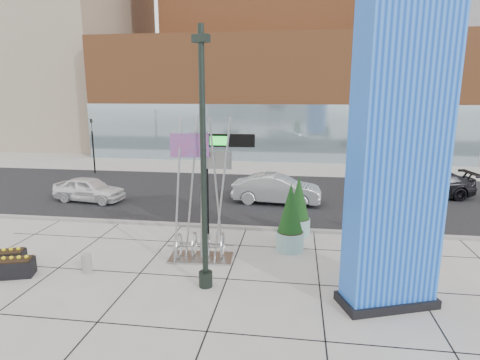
# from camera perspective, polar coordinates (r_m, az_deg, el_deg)

# --- Properties ---
(ground) EXTENTS (160.00, 160.00, 0.00)m
(ground) POSITION_cam_1_polar(r_m,az_deg,el_deg) (14.69, -5.11, -11.89)
(ground) COLOR #9E9991
(ground) RESTS_ON ground
(street_asphalt) EXTENTS (80.00, 12.00, 0.02)m
(street_asphalt) POSITION_cam_1_polar(r_m,az_deg,el_deg) (24.00, 0.33, -2.13)
(street_asphalt) COLOR black
(street_asphalt) RESTS_ON ground
(curb_edge) EXTENTS (80.00, 0.30, 0.12)m
(curb_edge) POSITION_cam_1_polar(r_m,az_deg,el_deg) (18.30, -2.25, -6.64)
(curb_edge) COLOR gray
(curb_edge) RESTS_ON ground
(tower_podium) EXTENTS (34.00, 10.00, 11.00)m
(tower_podium) POSITION_cam_1_polar(r_m,az_deg,el_deg) (40.08, 5.17, 11.59)
(tower_podium) COLOR #9D572D
(tower_podium) RESTS_ON ground
(tower_glass_front) EXTENTS (34.00, 0.60, 5.00)m
(tower_glass_front) POSITION_cam_1_polar(r_m,az_deg,el_deg) (35.46, 4.65, 6.65)
(tower_glass_front) COLOR #8CA5B2
(tower_glass_front) RESTS_ON ground
(blue_pylon) EXTENTS (2.98, 2.07, 9.09)m
(blue_pylon) POSITION_cam_1_polar(r_m,az_deg,el_deg) (11.55, 21.63, 3.38)
(blue_pylon) COLOR #0C3FBF
(blue_pylon) RESTS_ON ground
(lamp_post) EXTENTS (0.53, 0.43, 7.88)m
(lamp_post) POSITION_cam_1_polar(r_m,az_deg,el_deg) (12.08, -5.16, -1.07)
(lamp_post) COLOR black
(lamp_post) RESTS_ON ground
(public_art_sculpture) EXTENTS (2.39, 1.31, 5.26)m
(public_art_sculpture) POSITION_cam_1_polar(r_m,az_deg,el_deg) (14.70, -5.61, -6.10)
(public_art_sculpture) COLOR #A3A6A8
(public_art_sculpture) RESTS_ON ground
(concrete_bollard) EXTENTS (0.33, 0.33, 0.65)m
(concrete_bollard) POSITION_cam_1_polar(r_m,az_deg,el_deg) (14.89, -20.96, -10.99)
(concrete_bollard) COLOR gray
(concrete_bollard) RESTS_ON ground
(overhead_street_sign) EXTENTS (2.07, 0.31, 4.38)m
(overhead_street_sign) POSITION_cam_1_polar(r_m,az_deg,el_deg) (16.23, -2.19, 4.35)
(overhead_street_sign) COLOR black
(overhead_street_sign) RESTS_ON ground
(round_planter_east) EXTENTS (0.89, 0.89, 2.22)m
(round_planter_east) POSITION_cam_1_polar(r_m,az_deg,el_deg) (17.77, 20.36, -4.68)
(round_planter_east) COLOR #89B8B6
(round_planter_east) RESTS_ON ground
(round_planter_mid) EXTENTS (1.03, 1.03, 2.58)m
(round_planter_mid) POSITION_cam_1_polar(r_m,az_deg,el_deg) (17.30, 8.31, -3.88)
(round_planter_mid) COLOR #89B8B6
(round_planter_mid) RESTS_ON ground
(round_planter_west) EXTENTS (1.08, 1.08, 2.69)m
(round_planter_west) POSITION_cam_1_polar(r_m,az_deg,el_deg) (15.56, 7.17, -5.50)
(round_planter_west) COLOR #89B8B6
(round_planter_west) RESTS_ON ground
(box_planter_north) EXTENTS (1.45, 1.02, 0.72)m
(box_planter_north) POSITION_cam_1_polar(r_m,az_deg,el_deg) (15.63, -29.64, -10.69)
(box_planter_north) COLOR black
(box_planter_north) RESTS_ON ground
(box_planter_south) EXTENTS (1.45, 1.07, 0.71)m
(box_planter_south) POSITION_cam_1_polar(r_m,az_deg,el_deg) (16.51, -30.45, -9.60)
(box_planter_south) COLOR black
(box_planter_south) RESTS_ON ground
(car_white_west) EXTENTS (4.20, 2.13, 1.37)m
(car_white_west) POSITION_cam_1_polar(r_m,az_deg,el_deg) (24.03, -20.66, -1.26)
(car_white_west) COLOR white
(car_white_west) RESTS_ON ground
(car_silver_mid) EXTENTS (4.92, 2.03, 1.58)m
(car_silver_mid) POSITION_cam_1_polar(r_m,az_deg,el_deg) (22.17, 5.24, -1.32)
(car_silver_mid) COLOR #ADB1B5
(car_silver_mid) RESTS_ON ground
(car_dark_east) EXTENTS (5.66, 3.01, 1.56)m
(car_dark_east) POSITION_cam_1_polar(r_m,az_deg,el_deg) (25.66, 24.88, -0.57)
(car_dark_east) COLOR black
(car_dark_east) RESTS_ON ground
(traffic_signal) EXTENTS (0.15, 0.18, 4.10)m
(traffic_signal) POSITION_cam_1_polar(r_m,az_deg,el_deg) (32.07, -20.20, 4.96)
(traffic_signal) COLOR black
(traffic_signal) RESTS_ON ground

